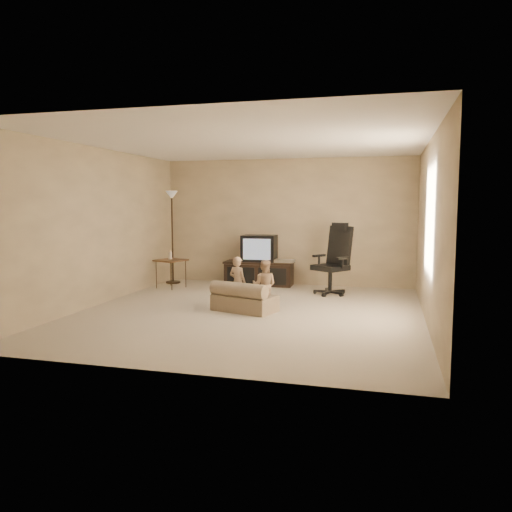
# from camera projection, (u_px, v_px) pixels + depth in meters

# --- Properties ---
(floor) EXTENTS (5.50, 5.50, 0.00)m
(floor) POSITION_uv_depth(u_px,v_px,m) (250.00, 312.00, 7.43)
(floor) COLOR beige
(floor) RESTS_ON ground
(room_shell) EXTENTS (5.50, 5.50, 5.50)m
(room_shell) POSITION_uv_depth(u_px,v_px,m) (249.00, 210.00, 7.27)
(room_shell) COLOR white
(room_shell) RESTS_ON floor
(tv_stand) EXTENTS (1.41, 0.56, 1.00)m
(tv_stand) POSITION_uv_depth(u_px,v_px,m) (259.00, 264.00, 9.91)
(tv_stand) COLOR black
(tv_stand) RESTS_ON floor
(office_chair) EXTENTS (0.82, 0.82, 1.28)m
(office_chair) POSITION_uv_depth(u_px,v_px,m) (333.00, 269.00, 8.89)
(office_chair) COLOR black
(office_chair) RESTS_ON floor
(side_table) EXTENTS (0.63, 0.63, 0.74)m
(side_table) POSITION_uv_depth(u_px,v_px,m) (171.00, 260.00, 9.56)
(side_table) COLOR brown
(side_table) RESTS_ON floor
(floor_lamp) EXTENTS (0.29, 0.29, 1.87)m
(floor_lamp) POSITION_uv_depth(u_px,v_px,m) (172.00, 216.00, 10.05)
(floor_lamp) COLOR #2E2214
(floor_lamp) RESTS_ON floor
(child_sofa) EXTENTS (1.04, 0.77, 0.46)m
(child_sofa) POSITION_uv_depth(u_px,v_px,m) (243.00, 299.00, 7.49)
(child_sofa) COLOR #9B8869
(child_sofa) RESTS_ON floor
(toddler_left) EXTENTS (0.35, 0.30, 0.81)m
(toddler_left) POSITION_uv_depth(u_px,v_px,m) (238.00, 283.00, 7.65)
(toddler_left) COLOR tan
(toddler_left) RESTS_ON floor
(toddler_right) EXTENTS (0.38, 0.21, 0.77)m
(toddler_right) POSITION_uv_depth(u_px,v_px,m) (264.00, 285.00, 7.55)
(toddler_right) COLOR tan
(toddler_right) RESTS_ON floor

